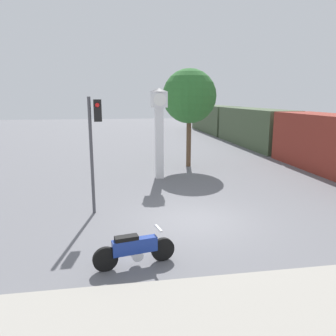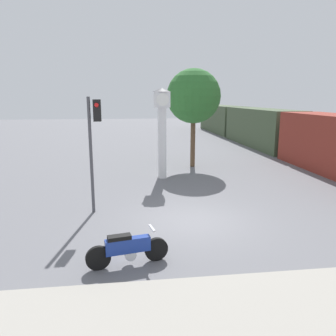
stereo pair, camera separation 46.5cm
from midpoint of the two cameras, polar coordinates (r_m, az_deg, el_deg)
The scene contains 6 objects.
ground_plane at distance 12.06m, azimuth 3.40°, elevation -9.16°, with size 120.00×120.00×0.00m, color slate.
motorcycle at distance 8.95m, azimuth -7.37°, elevation -13.84°, with size 2.19×0.65×0.98m.
clock_tower at distance 17.81m, azimuth -2.32°, elevation 8.33°, with size 0.98×0.98×4.89m.
freight_train at distance 31.76m, azimuth 14.25°, elevation 6.93°, with size 2.80×37.32×3.40m.
traffic_light at distance 12.52m, azimuth -13.73°, elevation 5.62°, with size 0.50×0.35×4.42m.
street_tree at distance 20.97m, azimuth 3.08°, elevation 12.34°, with size 3.38×3.38×6.17m.
Camera 1 is at (-2.74, -10.92, 4.37)m, focal length 35.00 mm.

